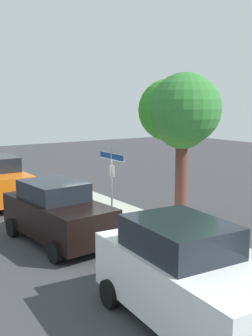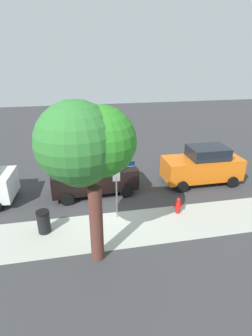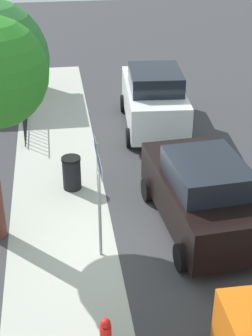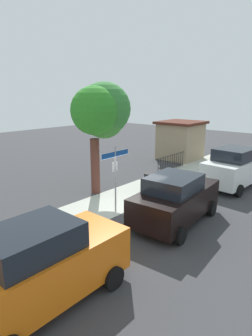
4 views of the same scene
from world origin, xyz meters
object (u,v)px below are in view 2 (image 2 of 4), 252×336
(car_black, at_px, (95,175))
(fire_hydrant, at_px, (178,206))
(car_orange, at_px, (203,165))
(trash_bin, at_px, (44,222))
(shade_tree, at_px, (85,146))
(street_sign, at_px, (116,176))

(car_black, distance_m, fire_hydrant, 4.59)
(car_orange, bearing_deg, car_black, 0.17)
(trash_bin, bearing_deg, fire_hydrant, -177.13)
(shade_tree, distance_m, fire_hydrant, 5.95)
(shade_tree, bearing_deg, car_orange, -144.61)
(shade_tree, height_order, car_black, shade_tree)
(shade_tree, distance_m, car_black, 5.71)
(car_orange, xyz_separation_m, trash_bin, (8.50, 3.10, -0.57))
(shade_tree, relative_size, trash_bin, 5.76)
(fire_hydrant, bearing_deg, street_sign, -3.98)
(street_sign, xyz_separation_m, car_orange, (-5.36, -2.60, -1.00))
(fire_hydrant, xyz_separation_m, trash_bin, (5.99, 0.30, 0.11))
(car_black, xyz_separation_m, trash_bin, (2.40, 3.08, -0.51))
(street_sign, height_order, car_black, street_sign)
(car_black, bearing_deg, fire_hydrant, 137.97)
(car_orange, relative_size, car_black, 0.96)
(street_sign, distance_m, car_black, 2.89)
(street_sign, xyz_separation_m, fire_hydrant, (-2.86, 0.20, -1.68))
(fire_hydrant, relative_size, trash_bin, 0.80)
(street_sign, height_order, fire_hydrant, street_sign)
(car_orange, height_order, trash_bin, car_orange)
(car_orange, height_order, fire_hydrant, car_orange)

